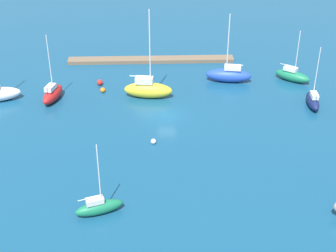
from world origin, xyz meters
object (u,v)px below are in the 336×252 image
object	(u,v)px
pier_dock	(151,60)
sailboat_blue_inner_mooring	(229,75)
sailboat_yellow_off_beacon	(148,89)
sailboat_green_along_channel	(292,75)
mooring_buoy_red	(100,82)
mooring_buoy_white	(153,141)
sailboat_navy_outer_mooring	(313,100)
mooring_buoy_orange	(103,90)
sailboat_red_near_pier	(53,94)
sailboat_green_center_basin	(99,207)

from	to	relation	value
pier_dock	sailboat_blue_inner_mooring	world-z (taller)	sailboat_blue_inner_mooring
sailboat_yellow_off_beacon	sailboat_green_along_channel	distance (m)	22.51
mooring_buoy_red	pier_dock	bearing A→B (deg)	-131.49
sailboat_yellow_off_beacon	sailboat_green_along_channel	bearing A→B (deg)	19.23
sailboat_green_along_channel	mooring_buoy_white	size ratio (longest dim) A/B	12.31
sailboat_yellow_off_beacon	sailboat_navy_outer_mooring	size ratio (longest dim) A/B	1.50
sailboat_yellow_off_beacon	mooring_buoy_white	size ratio (longest dim) A/B	19.81
mooring_buoy_white	mooring_buoy_orange	size ratio (longest dim) A/B	0.88
sailboat_red_near_pier	mooring_buoy_white	bearing A→B (deg)	-114.90
sailboat_yellow_off_beacon	sailboat_green_along_channel	world-z (taller)	sailboat_yellow_off_beacon
sailboat_green_center_basin	sailboat_navy_outer_mooring	xyz separation A→B (m)	(-27.63, -21.73, 0.10)
sailboat_blue_inner_mooring	mooring_buoy_red	bearing A→B (deg)	11.28
sailboat_green_along_channel	sailboat_navy_outer_mooring	bearing A→B (deg)	-47.26
sailboat_green_center_basin	sailboat_green_along_channel	world-z (taller)	sailboat_green_center_basin
sailboat_navy_outer_mooring	mooring_buoy_red	world-z (taller)	sailboat_navy_outer_mooring
sailboat_green_center_basin	pier_dock	bearing A→B (deg)	63.49
pier_dock	sailboat_yellow_off_beacon	size ratio (longest dim) A/B	2.12
sailboat_red_near_pier	mooring_buoy_orange	world-z (taller)	sailboat_red_near_pier
pier_dock	sailboat_green_along_channel	bearing A→B (deg)	159.03
sailboat_blue_inner_mooring	sailboat_green_along_channel	bearing A→B (deg)	-171.27
mooring_buoy_white	pier_dock	bearing A→B (deg)	-89.65
pier_dock	sailboat_red_near_pier	size ratio (longest dim) A/B	2.83
sailboat_red_near_pier	mooring_buoy_white	xyz separation A→B (m)	(-14.11, 11.96, -0.73)
pier_dock	sailboat_yellow_off_beacon	bearing A→B (deg)	87.82
sailboat_red_near_pier	sailboat_green_along_channel	size ratio (longest dim) A/B	1.20
sailboat_green_along_channel	mooring_buoy_red	world-z (taller)	sailboat_green_along_channel
mooring_buoy_white	mooring_buoy_orange	bearing A→B (deg)	-63.03
sailboat_yellow_off_beacon	mooring_buoy_red	world-z (taller)	sailboat_yellow_off_beacon
sailboat_yellow_off_beacon	mooring_buoy_white	bearing A→B (deg)	-79.98
sailboat_navy_outer_mooring	mooring_buoy_orange	world-z (taller)	sailboat_navy_outer_mooring
sailboat_blue_inner_mooring	mooring_buoy_orange	size ratio (longest dim) A/B	14.32
sailboat_red_near_pier	mooring_buoy_red	distance (m)	7.86
sailboat_yellow_off_beacon	mooring_buoy_red	xyz separation A→B (m)	(7.24, -4.25, -0.85)
sailboat_yellow_off_beacon	mooring_buoy_red	distance (m)	8.44
sailboat_green_center_basin	sailboat_red_near_pier	size ratio (longest dim) A/B	0.83
sailboat_green_along_channel	mooring_buoy_orange	size ratio (longest dim) A/B	10.88
mooring_buoy_red	sailboat_green_along_channel	bearing A→B (deg)	-179.01
sailboat_green_center_basin	mooring_buoy_orange	xyz separation A→B (m)	(1.74, -27.09, -0.44)
pier_dock	sailboat_green_center_basin	world-z (taller)	sailboat_green_center_basin
sailboat_yellow_off_beacon	mooring_buoy_white	xyz separation A→B (m)	(-0.65, 12.48, -0.97)
sailboat_green_center_basin	sailboat_navy_outer_mooring	world-z (taller)	sailboat_navy_outer_mooring
sailboat_blue_inner_mooring	sailboat_navy_outer_mooring	world-z (taller)	sailboat_blue_inner_mooring
sailboat_blue_inner_mooring	sailboat_red_near_pier	world-z (taller)	sailboat_blue_inner_mooring
pier_dock	mooring_buoy_white	world-z (taller)	mooring_buoy_white
mooring_buoy_red	mooring_buoy_orange	xyz separation A→B (m)	(-0.62, 2.45, -0.07)
sailboat_green_along_channel	mooring_buoy_red	size ratio (longest dim) A/B	9.08
pier_dock	mooring_buoy_red	bearing A→B (deg)	48.51
pier_dock	sailboat_red_near_pier	xyz separation A→B (m)	(13.95, 13.51, 0.76)
sailboat_green_center_basin	sailboat_blue_inner_mooring	bearing A→B (deg)	41.87
sailboat_blue_inner_mooring	mooring_buoy_white	bearing A→B (deg)	65.67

